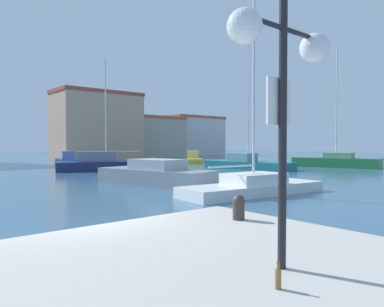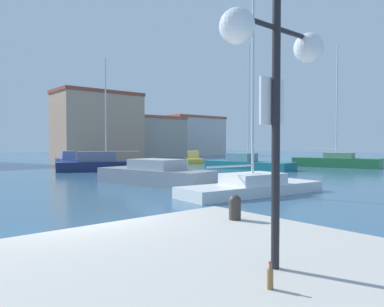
{
  "view_description": "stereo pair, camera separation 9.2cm",
  "coord_description": "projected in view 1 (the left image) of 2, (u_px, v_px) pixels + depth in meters",
  "views": [
    {
      "loc": [
        -3.1,
        -7.3,
        2.44
      ],
      "look_at": [
        18.42,
        17.98,
        1.54
      ],
      "focal_mm": 34.29,
      "sensor_mm": 36.0,
      "label": 1
    },
    {
      "loc": [
        -3.03,
        -7.36,
        2.44
      ],
      "look_at": [
        18.42,
        17.98,
        1.54
      ],
      "focal_mm": 34.29,
      "sensor_mm": 36.0,
      "label": 2
    }
  ],
  "objects": [
    {
      "name": "sailboat_green_distant_east",
      "position": [
        336.0,
        161.0,
        38.12
      ],
      "size": [
        4.89,
        8.92,
        12.63
      ],
      "color": "#28703D",
      "rests_on": "water"
    },
    {
      "name": "sailboat_white_distant_north",
      "position": [
        253.0,
        185.0,
        17.59
      ],
      "size": [
        7.84,
        3.02,
        11.55
      ],
      "color": "white",
      "rests_on": "water"
    },
    {
      "name": "lamppost",
      "position": [
        283.0,
        54.0,
        4.31
      ],
      "size": [
        1.74,
        0.38,
        3.87
      ],
      "color": "black",
      "rests_on": "pier_quay"
    },
    {
      "name": "mooring_bollard",
      "position": [
        239.0,
        206.0,
        7.16
      ],
      "size": [
        0.25,
        0.25,
        0.49
      ],
      "color": "#38332D",
      "rests_on": "pier_quay"
    },
    {
      "name": "motorboat_blue_inner_mooring",
      "position": [
        68.0,
        161.0,
        40.02
      ],
      "size": [
        3.97,
        7.77,
        1.63
      ],
      "color": "#233D93",
      "rests_on": "water"
    },
    {
      "name": "sailboat_teal_far_right",
      "position": [
        247.0,
        163.0,
        35.32
      ],
      "size": [
        3.84,
        9.07,
        11.84
      ],
      "color": "#1E707A",
      "rests_on": "water"
    },
    {
      "name": "harbor_office",
      "position": [
        191.0,
        136.0,
        77.36
      ],
      "size": [
        12.71,
        8.51,
        8.14
      ],
      "color": "beige",
      "rests_on": "ground"
    },
    {
      "name": "motorboat_grey_mid_harbor",
      "position": [
        155.0,
        174.0,
        21.99
      ],
      "size": [
        3.98,
        8.04,
        1.51
      ],
      "color": "gray",
      "rests_on": "water"
    },
    {
      "name": "waterfront_apartments",
      "position": [
        97.0,
        126.0,
        55.61
      ],
      "size": [
        12.65,
        6.93,
        10.27
      ],
      "color": "tan",
      "rests_on": "ground"
    },
    {
      "name": "yacht_club",
      "position": [
        149.0,
        137.0,
        66.51
      ],
      "size": [
        11.44,
        8.08,
        7.32
      ],
      "color": "#B2A893",
      "rests_on": "ground"
    },
    {
      "name": "motorboat_yellow_behind_lamppost",
      "position": [
        193.0,
        159.0,
        46.8
      ],
      "size": [
        4.82,
        5.69,
        1.52
      ],
      "color": "gold",
      "rests_on": "water"
    },
    {
      "name": "sailboat_navy_center_channel",
      "position": [
        104.0,
        164.0,
        33.05
      ],
      "size": [
        8.78,
        5.75,
        10.1
      ],
      "color": "#19234C",
      "rests_on": "water"
    },
    {
      "name": "water",
      "position": [
        148.0,
        171.0,
        32.57
      ],
      "size": [
        160.0,
        160.0,
        0.0
      ],
      "primitive_type": "plane",
      "color": "#38607F",
      "rests_on": "ground"
    },
    {
      "name": "bottle",
      "position": [
        278.0,
        278.0,
        3.75
      ],
      "size": [
        0.07,
        0.07,
        0.28
      ],
      "color": "olive",
      "rests_on": "pier_quay"
    }
  ]
}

